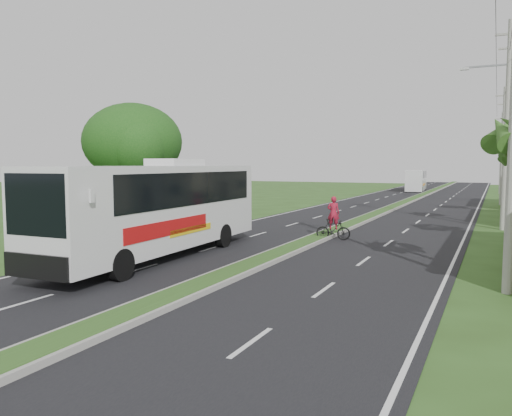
% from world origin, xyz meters
% --- Properties ---
extents(ground, '(180.00, 180.00, 0.00)m').
position_xyz_m(ground, '(0.00, 0.00, 0.00)').
color(ground, '#2D4B1B').
rests_on(ground, ground).
extents(road_asphalt, '(14.00, 160.00, 0.02)m').
position_xyz_m(road_asphalt, '(0.00, 20.00, 0.01)').
color(road_asphalt, black).
rests_on(road_asphalt, ground).
extents(median_strip, '(1.20, 160.00, 0.18)m').
position_xyz_m(median_strip, '(0.00, 20.00, 0.10)').
color(median_strip, gray).
rests_on(median_strip, ground).
extents(lane_edge_left, '(0.12, 160.00, 0.01)m').
position_xyz_m(lane_edge_left, '(-6.70, 20.00, 0.00)').
color(lane_edge_left, silver).
rests_on(lane_edge_left, ground).
extents(lane_edge_right, '(0.12, 160.00, 0.01)m').
position_xyz_m(lane_edge_right, '(6.70, 20.00, 0.00)').
color(lane_edge_right, silver).
rests_on(lane_edge_right, ground).
extents(palm_verge_c, '(2.40, 2.40, 5.85)m').
position_xyz_m(palm_verge_c, '(8.80, 19.00, 5.12)').
color(palm_verge_c, '#473321').
rests_on(palm_verge_c, ground).
extents(shade_tree, '(6.30, 6.00, 7.54)m').
position_xyz_m(shade_tree, '(-12.11, 10.02, 5.03)').
color(shade_tree, '#473321').
rests_on(shade_tree, ground).
extents(utility_pole_b, '(3.20, 0.28, 12.00)m').
position_xyz_m(utility_pole_b, '(8.47, 18.00, 6.26)').
color(utility_pole_b, gray).
rests_on(utility_pole_b, ground).
extents(utility_pole_c, '(1.60, 0.28, 11.00)m').
position_xyz_m(utility_pole_c, '(8.50, 38.00, 5.67)').
color(utility_pole_c, gray).
rests_on(utility_pole_c, ground).
extents(utility_pole_d, '(1.60, 0.28, 10.50)m').
position_xyz_m(utility_pole_d, '(8.50, 58.00, 5.42)').
color(utility_pole_d, gray).
rests_on(utility_pole_d, ground).
extents(coach_bus_main, '(3.12, 12.65, 4.06)m').
position_xyz_m(coach_bus_main, '(-4.21, 2.21, 2.23)').
color(coach_bus_main, silver).
rests_on(coach_bus_main, ground).
extents(coach_bus_far, '(2.94, 10.42, 3.00)m').
position_xyz_m(coach_bus_far, '(-2.32, 60.38, 1.70)').
color(coach_bus_far, silver).
rests_on(coach_bus_far, ground).
extents(motorcyclist, '(1.78, 0.73, 2.23)m').
position_xyz_m(motorcyclist, '(0.74, 9.93, 0.80)').
color(motorcyclist, black).
rests_on(motorcyclist, ground).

